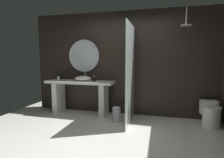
{
  "coord_description": "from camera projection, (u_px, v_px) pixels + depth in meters",
  "views": [
    {
      "loc": [
        0.92,
        -2.72,
        1.44
      ],
      "look_at": [
        0.02,
        0.76,
        1.03
      ],
      "focal_mm": 29.39,
      "sensor_mm": 36.0,
      "label": 1
    }
  ],
  "objects": [
    {
      "name": "ground_plane",
      "position": [
        99.0,
        146.0,
        3.01
      ],
      "size": [
        5.76,
        5.76,
        0.0
      ],
      "primitive_type": "plane",
      "color": "silver"
    },
    {
      "name": "back_wall_panel",
      "position": [
        123.0,
        64.0,
        4.69
      ],
      "size": [
        4.8,
        0.1,
        2.6
      ],
      "primitive_type": "cube",
      "color": "black",
      "rests_on": "ground_plane"
    },
    {
      "name": "vanity_counter",
      "position": [
        81.0,
        93.0,
        4.71
      ],
      "size": [
        1.75,
        0.54,
        0.86
      ],
      "color": "silver",
      "rests_on": "ground_plane"
    },
    {
      "name": "vessel_sink",
      "position": [
        83.0,
        78.0,
        4.68
      ],
      "size": [
        0.43,
        0.35,
        0.24
      ],
      "color": "white",
      "rests_on": "vanity_counter"
    },
    {
      "name": "tumbler_cup",
      "position": [
        58.0,
        78.0,
        4.83
      ],
      "size": [
        0.07,
        0.07,
        0.1
      ],
      "primitive_type": "cylinder",
      "color": "silver",
      "rests_on": "vanity_counter"
    },
    {
      "name": "soap_dispenser",
      "position": [
        94.0,
        79.0,
        4.53
      ],
      "size": [
        0.07,
        0.07,
        0.15
      ],
      "color": "black",
      "rests_on": "vanity_counter"
    },
    {
      "name": "round_wall_mirror",
      "position": [
        84.0,
        56.0,
        4.84
      ],
      "size": [
        0.86,
        0.05,
        0.86
      ],
      "color": "#B7B7BC"
    },
    {
      "name": "shower_glass_panel",
      "position": [
        131.0,
        74.0,
        4.02
      ],
      "size": [
        0.02,
        1.19,
        2.17
      ],
      "primitive_type": "cube",
      "color": "silver",
      "rests_on": "ground_plane"
    },
    {
      "name": "rain_shower_head",
      "position": [
        186.0,
        24.0,
        3.88
      ],
      "size": [
        0.21,
        0.21,
        0.38
      ],
      "color": "#B7B7BC"
    },
    {
      "name": "toilet",
      "position": [
        211.0,
        114.0,
        3.87
      ],
      "size": [
        0.36,
        0.54,
        0.52
      ],
      "color": "white",
      "rests_on": "ground_plane"
    },
    {
      "name": "waste_bin",
      "position": [
        117.0,
        114.0,
        4.17
      ],
      "size": [
        0.19,
        0.19,
        0.35
      ],
      "color": "#B7B7BC",
      "rests_on": "ground_plane"
    }
  ]
}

